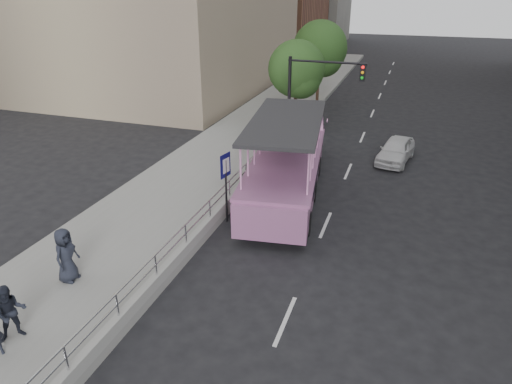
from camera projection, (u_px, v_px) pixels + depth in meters
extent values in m
plane|color=black|center=(272.00, 275.00, 15.08)|extent=(160.00, 160.00, 0.00)
cube|color=gray|center=(226.00, 154.00, 25.30)|extent=(5.50, 80.00, 0.30)
cube|color=#9B9B96|center=(210.00, 221.00, 17.51)|extent=(0.24, 30.00, 0.36)
cylinder|color=silver|center=(66.00, 358.00, 10.42)|extent=(0.07, 0.07, 0.70)
cylinder|color=silver|center=(117.00, 305.00, 12.13)|extent=(0.07, 0.07, 0.70)
cylinder|color=silver|center=(156.00, 265.00, 13.85)|extent=(0.07, 0.07, 0.70)
cylinder|color=silver|center=(186.00, 234.00, 15.57)|extent=(0.07, 0.07, 0.70)
cylinder|color=silver|center=(210.00, 209.00, 17.29)|extent=(0.07, 0.07, 0.70)
cylinder|color=silver|center=(229.00, 188.00, 19.01)|extent=(0.07, 0.07, 0.70)
cylinder|color=silver|center=(246.00, 171.00, 20.73)|extent=(0.07, 0.07, 0.70)
cylinder|color=silver|center=(260.00, 157.00, 22.44)|extent=(0.07, 0.07, 0.70)
cylinder|color=silver|center=(272.00, 144.00, 24.16)|extent=(0.07, 0.07, 0.70)
cylinder|color=silver|center=(282.00, 133.00, 25.88)|extent=(0.07, 0.07, 0.70)
cylinder|color=silver|center=(210.00, 209.00, 17.29)|extent=(0.06, 22.00, 0.06)
cylinder|color=silver|center=(209.00, 201.00, 17.15)|extent=(0.06, 22.00, 0.06)
cylinder|color=black|center=(245.00, 218.00, 17.71)|extent=(0.51, 1.01, 0.97)
cylinder|color=black|center=(305.00, 224.00, 17.31)|extent=(0.51, 1.01, 0.97)
cylinder|color=black|center=(259.00, 187.00, 20.40)|extent=(0.51, 1.01, 0.97)
cylinder|color=black|center=(312.00, 191.00, 20.00)|extent=(0.51, 1.01, 0.97)
cylinder|color=black|center=(270.00, 163.00, 23.09)|extent=(0.51, 1.01, 0.97)
cylinder|color=black|center=(316.00, 166.00, 22.68)|extent=(0.51, 1.01, 0.97)
cube|color=#EB95D1|center=(286.00, 174.00, 20.13)|extent=(3.90, 9.11, 1.34)
cube|color=#EB95D1|center=(298.00, 134.00, 24.62)|extent=(2.93, 2.63, 1.68)
cylinder|color=#EB95D1|center=(300.00, 123.00, 25.30)|extent=(2.61, 1.10, 2.53)
cube|color=#9E5C8E|center=(269.00, 223.00, 16.05)|extent=(2.72, 0.75, 1.34)
cube|color=#9E5C8E|center=(286.00, 159.00, 19.82)|extent=(4.07, 9.45, 0.13)
cube|color=black|center=(286.00, 121.00, 18.68)|extent=(3.82, 7.43, 0.15)
cube|color=#95A6B0|center=(295.00, 123.00, 22.47)|extent=(2.48, 0.56, 1.13)
cube|color=#EB95D1|center=(296.00, 127.00, 23.04)|extent=(2.49, 1.40, 0.54)
imported|color=silver|center=(396.00, 150.00, 24.42)|extent=(2.13, 3.95, 1.28)
imported|color=#212531|center=(11.00, 313.00, 11.71)|extent=(0.97, 0.98, 1.59)
imported|color=#212531|center=(66.00, 255.00, 14.00)|extent=(0.60, 0.90, 1.79)
cylinder|color=black|center=(226.00, 192.00, 17.94)|extent=(0.08, 0.08, 2.64)
cube|color=#0B0B4D|center=(225.00, 165.00, 17.47)|extent=(0.16, 0.64, 0.95)
cube|color=silver|center=(226.00, 166.00, 17.46)|extent=(0.10, 0.42, 0.58)
cylinder|color=black|center=(289.00, 104.00, 25.58)|extent=(0.18, 0.18, 5.20)
cylinder|color=black|center=(327.00, 62.00, 23.99)|extent=(4.20, 0.12, 0.12)
cube|color=black|center=(363.00, 73.00, 23.62)|extent=(0.28, 0.22, 0.85)
sphere|color=red|center=(363.00, 67.00, 23.38)|extent=(0.16, 0.16, 0.16)
cylinder|color=#372219|center=(295.00, 107.00, 29.18)|extent=(0.22, 0.22, 3.08)
sphere|color=#2B5120|center=(297.00, 69.00, 28.17)|extent=(3.52, 3.52, 3.52)
sphere|color=#2B5120|center=(301.00, 79.00, 28.02)|extent=(2.42, 2.42, 2.42)
cylinder|color=#372219|center=(318.00, 86.00, 34.19)|extent=(0.22, 0.22, 3.47)
sphere|color=#2B5120|center=(320.00, 48.00, 33.05)|extent=(3.97, 3.97, 3.97)
sphere|color=#2B5120|center=(324.00, 58.00, 32.93)|extent=(2.73, 2.73, 2.73)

